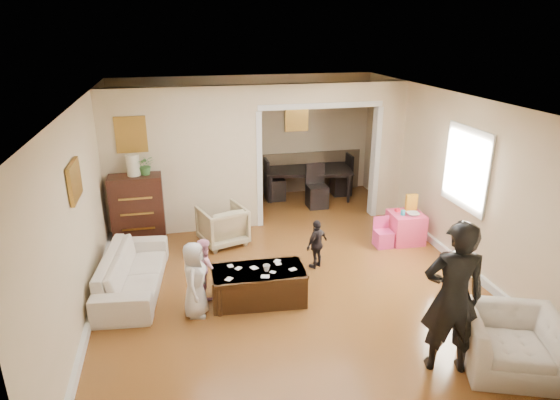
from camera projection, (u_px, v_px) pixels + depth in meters
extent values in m
plane|color=brown|center=(283.00, 267.00, 7.44)|extent=(7.00, 7.00, 0.00)
cube|color=beige|center=(184.00, 162.00, 8.35)|extent=(2.75, 0.18, 2.60)
cube|color=beige|center=(387.00, 150.00, 9.15)|extent=(0.55, 0.18, 2.60)
cube|color=beige|center=(320.00, 93.00, 8.47)|extent=(2.22, 0.18, 0.35)
cube|color=white|center=(467.00, 168.00, 7.10)|extent=(0.03, 0.95, 1.10)
cube|color=brown|center=(131.00, 135.00, 7.90)|extent=(0.45, 0.03, 0.55)
cube|color=brown|center=(75.00, 181.00, 5.70)|extent=(0.03, 0.55, 0.40)
cube|color=brown|center=(297.00, 117.00, 10.23)|extent=(0.45, 0.03, 0.55)
imported|color=silver|center=(133.00, 272.00, 6.72)|extent=(0.97, 2.01, 0.57)
imported|color=#C3B387|center=(223.00, 225.00, 8.15)|extent=(0.91, 0.92, 0.67)
imported|color=silver|center=(511.00, 343.00, 5.15)|extent=(1.24, 1.17, 0.65)
cube|color=#361910|center=(138.00, 209.00, 8.16)|extent=(0.87, 0.49, 1.20)
cylinder|color=beige|center=(133.00, 165.00, 7.89)|extent=(0.22, 0.22, 0.36)
imported|color=#427A36|center=(146.00, 165.00, 7.94)|extent=(0.29, 0.26, 0.33)
cube|color=#362111|center=(259.00, 285.00, 6.47)|extent=(1.29, 0.72, 0.47)
imported|color=silver|center=(266.00, 268.00, 6.35)|extent=(0.10, 0.10, 0.09)
cube|color=#FF4376|center=(405.00, 227.00, 8.24)|extent=(0.57, 0.57, 0.53)
cube|color=yellow|center=(411.00, 203.00, 8.22)|extent=(0.20, 0.08, 0.30)
cylinder|color=#29BFCD|center=(403.00, 213.00, 8.07)|extent=(0.08, 0.08, 0.08)
cube|color=red|center=(397.00, 210.00, 8.23)|extent=(0.09, 0.08, 0.05)
imported|color=silver|center=(413.00, 214.00, 8.04)|extent=(0.22, 0.22, 0.05)
imported|color=black|center=(308.00, 183.00, 10.40)|extent=(2.00, 1.38, 0.64)
imported|color=black|center=(453.00, 298.00, 4.97)|extent=(0.73, 0.58, 1.76)
imported|color=silver|center=(195.00, 280.00, 6.06)|extent=(0.44, 0.56, 1.02)
imported|color=pink|center=(204.00, 268.00, 6.53)|extent=(0.42, 0.48, 0.85)
imported|color=black|center=(317.00, 244.00, 7.32)|extent=(0.49, 0.42, 0.79)
cube|color=white|center=(277.00, 261.00, 6.62)|extent=(0.12, 0.13, 0.00)
cube|color=white|center=(293.00, 269.00, 6.40)|extent=(0.11, 0.10, 0.00)
cube|color=white|center=(278.00, 264.00, 6.55)|extent=(0.09, 0.07, 0.00)
cube|color=white|center=(273.00, 272.00, 6.33)|extent=(0.10, 0.09, 0.00)
cube|color=white|center=(265.00, 276.00, 6.22)|extent=(0.13, 0.11, 0.00)
cube|color=white|center=(238.00, 268.00, 6.43)|extent=(0.11, 0.11, 0.00)
cube|color=white|center=(254.00, 268.00, 6.44)|extent=(0.12, 0.13, 0.00)
cube|color=white|center=(230.00, 266.00, 6.49)|extent=(0.09, 0.10, 0.00)
cube|color=white|center=(229.00, 279.00, 6.15)|extent=(0.12, 0.13, 0.00)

